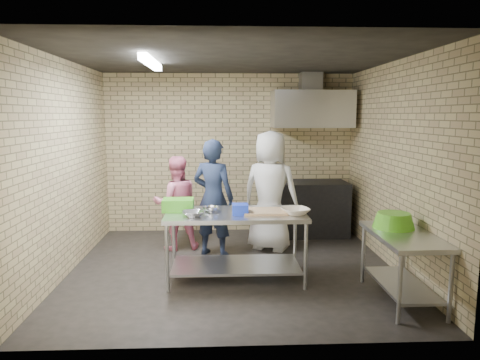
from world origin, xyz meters
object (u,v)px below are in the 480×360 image
at_px(man_navy, 213,198).
at_px(woman_pink, 176,203).
at_px(green_crate, 178,205).
at_px(bottle_green, 336,114).
at_px(bottle_red, 312,113).
at_px(woman_white, 270,191).
at_px(side_counter, 402,267).
at_px(stove, 310,208).
at_px(green_basin, 394,220).
at_px(prep_table, 236,246).
at_px(blue_tub, 240,209).

bearing_deg(man_navy, woman_pink, -5.96).
height_order(green_crate, bottle_green, bottle_green).
relative_size(bottle_red, woman_white, 0.10).
bearing_deg(man_navy, side_counter, 163.96).
distance_m(stove, green_basin, 2.57).
height_order(bottle_green, woman_pink, bottle_green).
bearing_deg(stove, woman_pink, -161.47).
distance_m(prep_table, green_crate, 0.87).
xyz_separation_m(prep_table, man_navy, (-0.28, 0.99, 0.42)).
xyz_separation_m(prep_table, blue_tub, (0.05, -0.10, 0.48)).
bearing_deg(bottle_red, stove, -101.77).
height_order(prep_table, side_counter, prep_table).
distance_m(stove, man_navy, 1.96).
distance_m(green_basin, man_navy, 2.51).
bearing_deg(prep_table, blue_tub, -63.43).
bearing_deg(green_crate, side_counter, -18.60).
height_order(stove, bottle_red, bottle_red).
height_order(bottle_green, man_navy, bottle_green).
bearing_deg(bottle_red, prep_table, -121.21).
distance_m(green_basin, woman_white, 2.07).
xyz_separation_m(stove, woman_pink, (-2.17, -0.73, 0.25)).
distance_m(prep_table, bottle_red, 3.11).
relative_size(bottle_red, bottle_green, 1.20).
xyz_separation_m(man_navy, woman_pink, (-0.56, 0.32, -0.14)).
bearing_deg(woman_pink, stove, -175.34).
distance_m(prep_table, man_navy, 1.11).
xyz_separation_m(stove, bottle_red, (0.05, 0.24, 1.58)).
bearing_deg(bottle_red, woman_white, -128.02).
bearing_deg(woman_white, bottle_red, -100.95).
xyz_separation_m(stove, green_basin, (0.43, -2.50, 0.38)).
distance_m(blue_tub, bottle_green, 3.14).
bearing_deg(blue_tub, green_crate, 163.65).
height_order(prep_table, green_basin, green_basin).
height_order(side_counter, green_crate, green_crate).
bearing_deg(woman_pink, blue_tub, 108.59).
relative_size(side_counter, stove, 1.00).
bearing_deg(side_counter, blue_tub, 160.44).
height_order(green_basin, bottle_green, bottle_green).
bearing_deg(bottle_green, woman_white, -139.30).
distance_m(green_crate, man_navy, 0.97).
distance_m(side_counter, green_basin, 0.52).
relative_size(prep_table, stove, 1.40).
bearing_deg(woman_white, green_crate, 68.38).
bearing_deg(prep_table, bottle_red, 58.79).
bearing_deg(green_crate, blue_tub, -16.35).
distance_m(prep_table, blue_tub, 0.49).
bearing_deg(stove, prep_table, -123.14).
relative_size(man_navy, woman_pink, 1.19).
bearing_deg(bottle_green, bottle_red, 180.00).
relative_size(stove, bottle_green, 8.00).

